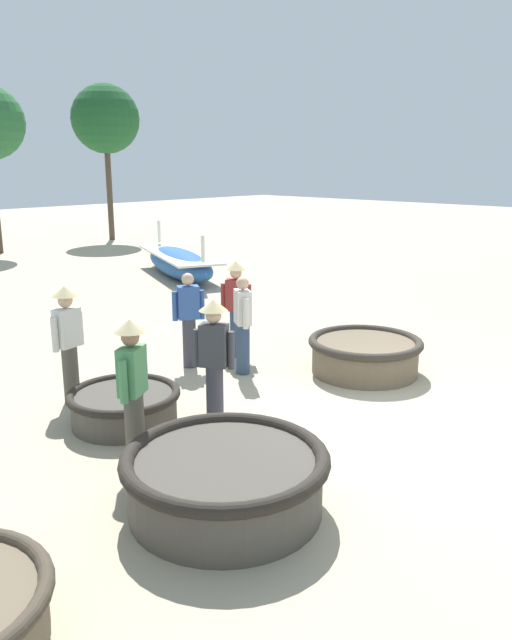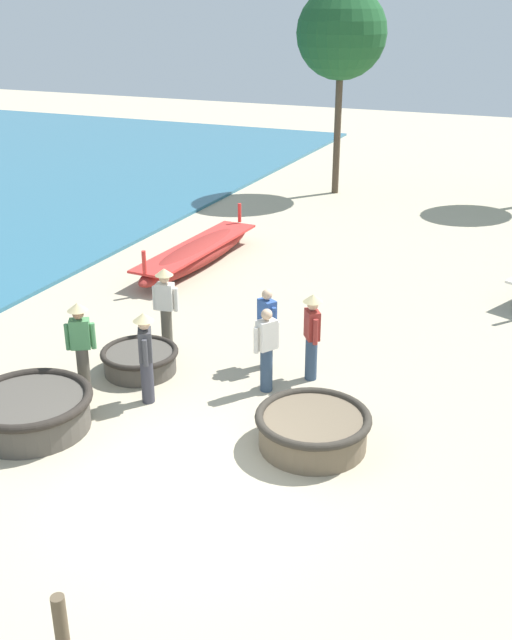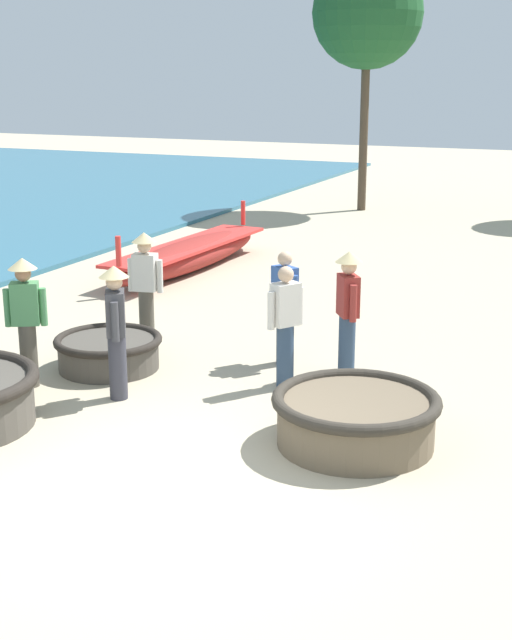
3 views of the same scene
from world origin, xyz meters
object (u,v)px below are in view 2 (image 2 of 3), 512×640
tree_rightmost (341,34)px  fisherman_by_coracle (267,326)px  fisherman_standing_left (312,331)px  coracle_nearest (140,360)px  coracle_front_right (313,428)px  coracle_beside_post (31,410)px  fisherman_crouching (165,303)px  fisherman_hauling (146,352)px  long_boat_blue_hull (197,253)px  fisherman_with_hat (81,341)px  fisherman_standing_right (267,348)px

tree_rightmost → fisherman_by_coracle: bearing=-77.2°
fisherman_standing_left → tree_rightmost: size_ratio=0.24×
coracle_nearest → coracle_front_right: 3.98m
coracle_nearest → coracle_front_right: (3.82, -1.12, 0.07)m
coracle_beside_post → fisherman_crouching: fisherman_crouching is taller
coracle_front_right → fisherman_hauling: (-3.09, 0.19, 0.64)m
long_boat_blue_hull → coracle_nearest: bearing=-72.3°
long_boat_blue_hull → fisherman_with_hat: 7.06m
fisherman_standing_left → fisherman_crouching: 3.11m
fisherman_standing_right → fisherman_standing_left: (0.58, 0.73, 0.12)m
coracle_nearest → long_boat_blue_hull: 6.20m
fisherman_by_coracle → tree_rightmost: bearing=102.8°
coracle_nearest → fisherman_crouching: 1.36m
fisherman_with_hat → tree_rightmost: 16.63m
fisherman_hauling → fisherman_standing_right: bearing=35.0°
coracle_nearest → fisherman_with_hat: bearing=-118.5°
tree_rightmost → coracle_front_right: bearing=-73.2°
fisherman_standing_left → tree_rightmost: tree_rightmost is taller
coracle_front_right → fisherman_hauling: fisherman_hauling is taller
long_boat_blue_hull → fisherman_with_hat: (1.35, -6.90, 0.64)m
coracle_front_right → fisherman_standing_right: size_ratio=1.16×
fisherman_by_coracle → fisherman_standing_left: bearing=-8.8°
coracle_beside_post → fisherman_standing_left: size_ratio=1.21×
long_boat_blue_hull → fisherman_standing_right: fisherman_standing_right is taller
fisherman_hauling → fisherman_crouching: (-0.81, 2.08, 0.00)m
coracle_beside_post → fisherman_standing_right: size_ratio=1.29×
fisherman_by_coracle → tree_rightmost: 14.94m
fisherman_standing_left → fisherman_hauling: (-2.30, -1.94, 0.00)m
fisherman_by_coracle → fisherman_crouching: size_ratio=0.94×
fisherman_hauling → tree_rightmost: bearing=96.4°
fisherman_standing_right → fisherman_hauling: (-1.72, -1.20, 0.12)m
fisherman_standing_left → fisherman_crouching: bearing=177.3°
fisherman_by_coracle → coracle_nearest: bearing=-151.1°
fisherman_by_coracle → fisherman_hauling: bearing=-123.1°
coracle_beside_post → fisherman_hauling: bearing=50.1°
long_boat_blue_hull → fisherman_crouching: 5.13m
coracle_beside_post → fisherman_hauling: (1.27, 1.52, 0.62)m
long_boat_blue_hull → fisherman_standing_left: size_ratio=3.20×
tree_rightmost → long_boat_blue_hull: bearing=-95.2°
coracle_front_right → long_boat_blue_hull: (-5.71, 7.03, 0.00)m
fisherman_crouching → coracle_nearest: bearing=-86.2°
long_boat_blue_hull → fisherman_hauling: size_ratio=3.20×
fisherman_standing_right → fisherman_standing_left: 0.94m
fisherman_crouching → tree_rightmost: tree_rightmost is taller
tree_rightmost → fisherman_standing_right: bearing=-76.6°
coracle_front_right → fisherman_with_hat: fisherman_with_hat is taller
long_boat_blue_hull → tree_rightmost: tree_rightmost is taller
fisherman_standing_right → fisherman_hauling: bearing=-145.0°
fisherman_by_coracle → fisherman_with_hat: fisherman_with_hat is taller
fisherman_standing_left → fisherman_standing_right: bearing=-128.3°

